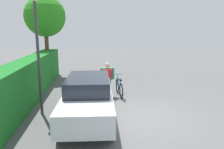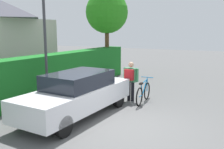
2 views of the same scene
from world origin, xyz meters
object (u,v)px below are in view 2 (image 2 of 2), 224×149
at_px(tree_kerbside, 107,13).
at_px(street_lamp, 45,32).
at_px(bicycle, 143,93).
at_px(parked_car_near, 78,93).
at_px(person_rider, 131,78).

bearing_deg(tree_kerbside, street_lamp, -171.00).
height_order(bicycle, street_lamp, street_lamp).
distance_m(parked_car_near, person_rider, 2.54).
height_order(person_rider, tree_kerbside, tree_kerbside).
distance_m(bicycle, tree_kerbside, 6.97).
height_order(person_rider, street_lamp, street_lamp).
bearing_deg(parked_car_near, tree_kerbside, 21.60).
height_order(bicycle, tree_kerbside, tree_kerbside).
distance_m(parked_car_near, bicycle, 2.78).
xyz_separation_m(person_rider, tree_kerbside, (4.48, 3.55, 2.88)).
bearing_deg(person_rider, street_lamp, 127.50).
bearing_deg(street_lamp, person_rider, -52.50).
xyz_separation_m(parked_car_near, person_rider, (2.39, -0.83, 0.19)).
bearing_deg(parked_car_near, bicycle, -29.74).
height_order(bicycle, person_rider, person_rider).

